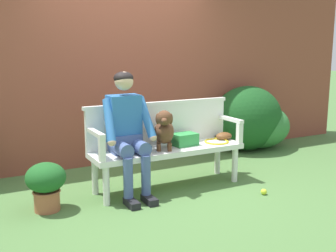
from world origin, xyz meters
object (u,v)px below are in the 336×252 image
Objects in this scene: tennis_ball at (264,192)px; potted_plant at (46,183)px; person_seated at (127,129)px; tennis_racket at (216,141)px; sports_bag at (184,139)px; garden_bench at (168,153)px; baseball_glove at (224,136)px; dog_on_bench at (164,130)px.

potted_plant reaches higher than tennis_ball.
person_seated is 1.65m from tennis_ball.
sports_bag reaches higher than tennis_racket.
potted_plant is (-1.60, -0.06, -0.25)m from sports_bag.
garden_bench is at bearing -176.26° from sports_bag.
baseball_glove is at bearing 91.26° from tennis_ball.
person_seated is (-0.50, -0.01, 0.33)m from garden_bench.
tennis_racket reaches higher than garden_bench.
tennis_ball is 2.31m from potted_plant.
dog_on_bench is at bearing -1.28° from potted_plant.
tennis_racket is 2.00× the size of sports_bag.
person_seated reaches higher than tennis_racket.
garden_bench is 3.18× the size of tennis_racket.
tennis_ball is at bearing -16.79° from potted_plant.
person_seated reaches higher than potted_plant.
sports_bag is (0.72, 0.03, -0.20)m from person_seated.
garden_bench is 1.33× the size of person_seated.
baseball_glove is 0.79× the size of sports_bag.
potted_plant is (-1.29, 0.03, -0.41)m from dog_on_bench.
baseball_glove is 2.19m from potted_plant.
garden_bench is 26.95× the size of tennis_ball.
tennis_ball is (0.02, -0.75, -0.48)m from baseball_glove.
person_seated is 4.79× the size of sports_bag.
tennis_ball is at bearing -35.03° from dog_on_bench.
tennis_racket reaches higher than potted_plant.
potted_plant reaches higher than garden_bench.
dog_on_bench is 1.29m from tennis_ball.
garden_bench is 6.35× the size of sports_bag.
tennis_ball is (0.82, -0.70, -0.38)m from garden_bench.
tennis_racket is (1.15, -0.00, -0.26)m from person_seated.
sports_bag reaches higher than potted_plant.
person_seated is 0.42m from dog_on_bench.
sports_bag is (-0.58, -0.03, 0.03)m from baseball_glove.
potted_plant is (-2.20, 0.66, 0.25)m from tennis_ball.
tennis_ball is at bearing -27.74° from person_seated.
dog_on_bench is at bearing -175.76° from tennis_racket.
sports_bag reaches higher than garden_bench.
dog_on_bench is 2.09× the size of baseball_glove.
person_seated is 1.18m from tennis_racket.
person_seated reaches higher than tennis_ball.
tennis_racket is 0.43m from sports_bag.
dog_on_bench is 0.91m from baseball_glove.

